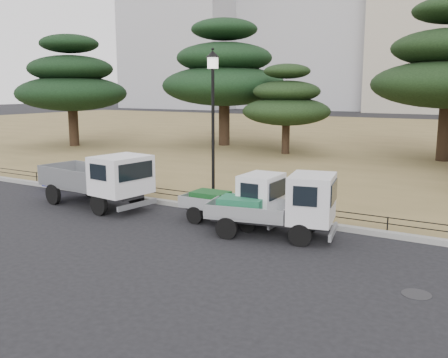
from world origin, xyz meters
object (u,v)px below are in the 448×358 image
Objects in this scene: truck_kei_front at (239,199)px; truck_kei_rear at (281,205)px; truck_large at (99,177)px; tarp_pile at (64,176)px; street_lamp at (213,102)px.

truck_kei_front is 0.84× the size of truck_kei_rear.
truck_large is 4.11m from tarp_pile.
truck_large reaches higher than tarp_pile.
truck_kei_front is 3.61m from street_lamp.
truck_kei_rear is 0.71× the size of street_lamp.
truck_kei_rear is (1.64, -0.52, 0.10)m from truck_kei_front.
truck_large is 1.22× the size of truck_kei_rear.
street_lamp is (-1.75, 1.32, 2.87)m from truck_kei_front.
street_lamp is 3.11× the size of tarp_pile.
truck_kei_rear reaches higher than truck_kei_front.
street_lamp reaches higher than truck_kei_rear.
truck_large is 0.87× the size of street_lamp.
truck_large is at bearing -24.33° from tarp_pile.
tarp_pile is (-3.71, 1.68, -0.53)m from truck_large.
street_lamp is at bearing 142.31° from truck_kei_front.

